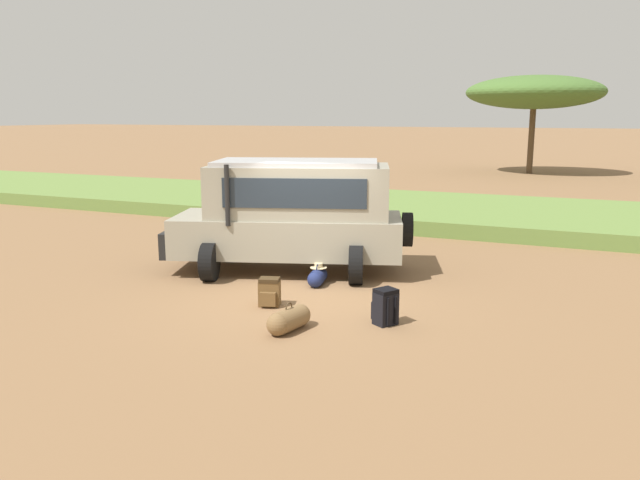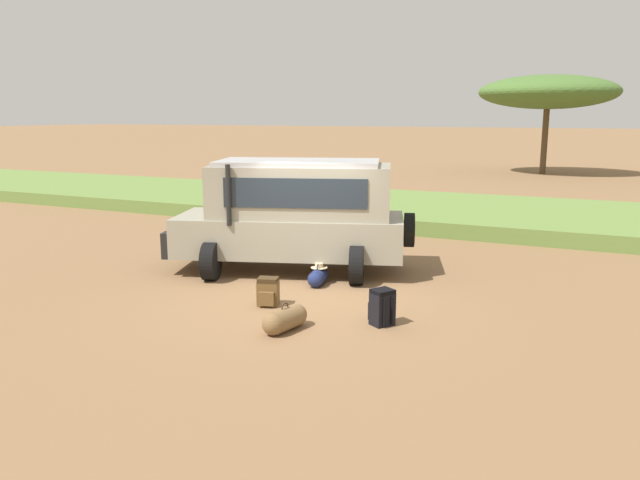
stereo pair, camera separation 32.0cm
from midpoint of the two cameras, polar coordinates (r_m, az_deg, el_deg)
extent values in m
plane|color=olive|center=(11.98, -1.20, -5.09)|extent=(320.00, 320.00, 0.00)
cube|color=olive|center=(21.31, 10.90, 2.62)|extent=(120.00, 7.00, 0.44)
cube|color=gray|center=(13.68, -2.10, 0.52)|extent=(5.25, 3.36, 0.84)
cube|color=gray|center=(13.49, -1.07, 4.55)|extent=(4.19, 2.91, 1.10)
cube|color=#232D38|center=(13.78, -7.39, 4.39)|extent=(0.55, 1.50, 0.77)
cube|color=#232D38|center=(12.60, -1.60, 4.29)|extent=(2.80, 0.97, 0.60)
cube|color=#232D38|center=(14.38, -0.61, 5.18)|extent=(2.80, 0.97, 0.60)
cube|color=#B7B7B7|center=(13.44, -1.29, 7.09)|extent=(3.80, 2.71, 0.10)
cube|color=black|center=(14.31, -12.32, 0.06)|extent=(0.67, 1.58, 0.56)
cylinder|color=black|center=(12.80, -7.67, 4.07)|extent=(0.10, 0.10, 1.25)
cylinder|color=black|center=(13.15, -9.27, -1.93)|extent=(0.52, 0.85, 0.80)
cylinder|color=black|center=(14.98, -7.29, -0.24)|extent=(0.52, 0.85, 0.80)
cylinder|color=black|center=(12.69, 4.08, -2.31)|extent=(0.52, 0.85, 0.80)
cylinder|color=black|center=(14.57, 4.40, -0.51)|extent=(0.52, 0.85, 0.80)
cylinder|color=black|center=(13.52, 8.83, 0.91)|extent=(0.44, 0.77, 0.74)
cube|color=black|center=(10.34, 6.60, -6.29)|extent=(0.42, 0.44, 0.54)
cube|color=black|center=(10.50, 5.98, -6.40)|extent=(0.21, 0.26, 0.30)
cube|color=black|center=(10.26, 6.64, -4.70)|extent=(0.43, 0.44, 0.07)
cylinder|color=black|center=(10.18, 6.82, -6.59)|extent=(0.04, 0.04, 0.46)
cylinder|color=black|center=(10.28, 7.51, -6.44)|extent=(0.04, 0.04, 0.46)
cube|color=brown|center=(11.34, -3.96, -4.88)|extent=(0.44, 0.36, 0.45)
cube|color=brown|center=(11.20, -4.13, -5.40)|extent=(0.29, 0.16, 0.25)
cube|color=#3A2A16|center=(11.27, -3.97, -3.63)|extent=(0.42, 0.36, 0.07)
cylinder|color=#3A2A16|center=(11.47, -3.39, -4.69)|extent=(0.04, 0.04, 0.38)
cylinder|color=#3A2A16|center=(11.50, -4.22, -4.65)|extent=(0.04, 0.04, 0.38)
cylinder|color=navy|center=(12.68, 0.54, -3.40)|extent=(0.40, 0.51, 0.32)
sphere|color=navy|center=(12.90, 0.76, -3.15)|extent=(0.31, 0.31, 0.31)
sphere|color=navy|center=(12.47, 0.30, -3.65)|extent=(0.31, 0.31, 0.31)
torus|color=#121834|center=(12.64, 0.54, -2.61)|extent=(0.06, 0.17, 0.16)
cylinder|color=beige|center=(12.73, 0.64, -2.53)|extent=(0.34, 0.34, 0.02)
cylinder|color=beige|center=(12.72, 0.64, -2.33)|extent=(0.17, 0.17, 0.09)
cylinder|color=brown|center=(10.06, -2.30, -7.26)|extent=(0.48, 0.63, 0.37)
sphere|color=brown|center=(10.27, -1.30, -6.86)|extent=(0.36, 0.36, 0.36)
sphere|color=brown|center=(9.85, -3.35, -7.68)|extent=(0.36, 0.36, 0.36)
torus|color=#493721|center=(9.99, -2.31, -6.15)|extent=(0.06, 0.17, 0.16)
cylinder|color=brown|center=(38.64, 20.07, 8.53)|extent=(0.34, 0.34, 3.83)
ellipsoid|color=#476B2D|center=(38.63, 20.35, 12.57)|extent=(7.73, 6.63, 1.91)
camera|label=1|loc=(0.16, -89.25, 0.15)|focal=35.00mm
camera|label=2|loc=(0.16, 90.75, -0.15)|focal=35.00mm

